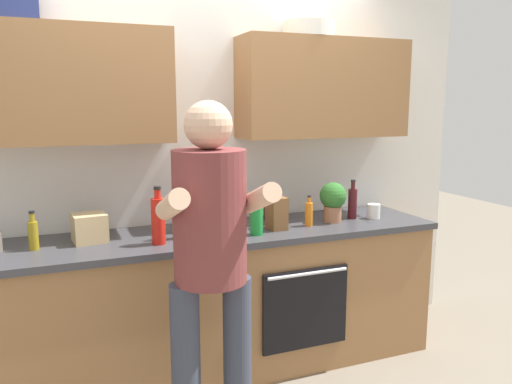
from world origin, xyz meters
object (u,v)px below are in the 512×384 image
Objects in this scene: bottle_soda at (256,218)px; grocery_bag_crisps at (216,220)px; person_standing at (211,251)px; bottle_soy at (269,206)px; bottle_wine at (352,203)px; bottle_juice at (309,213)px; potted_herb at (333,199)px; knife_block at (277,213)px; bottle_oil at (33,234)px; grocery_bag_bread at (89,228)px; bottle_syrup at (176,218)px; cup_coffee at (374,211)px; bottle_water at (177,217)px; bottle_hotsauce at (158,220)px.

grocery_bag_crisps is at bearing 151.76° from bottle_soda.
person_standing reaches higher than bottle_soy.
person_standing is 0.71m from bottle_soda.
bottle_juice is (-0.37, -0.08, -0.03)m from bottle_wine.
person_standing reaches higher than potted_herb.
bottle_soy is 0.87× the size of bottle_soda.
bottle_soda is 0.94× the size of potted_herb.
knife_block is at bearing 45.46° from person_standing.
bottle_oil is at bearing 179.28° from potted_herb.
potted_herb is at bearing -3.16° from grocery_bag_bread.
person_standing is at bearing -91.17° from bottle_syrup.
cup_coffee is at bearing -1.16° from bottle_oil.
bottle_soda is (-0.39, -0.08, 0.02)m from bottle_juice.
potted_herb is at bearing 2.08° from bottle_water.
bottle_water is (-1.23, -0.07, 0.02)m from bottle_wine.
bottle_hotsauce is (-0.13, 0.56, 0.04)m from person_standing.
bottle_soy is at bearing 160.28° from bottle_wine.
bottle_juice is 0.75× the size of knife_block.
cup_coffee is at bearing 0.75° from bottle_water.
bottle_juice is at bearing -177.18° from cup_coffee.
bottle_hotsauce reaches higher than cup_coffee.
bottle_oil is at bearing 138.15° from person_standing.
potted_herb is at bearing 5.33° from bottle_hotsauce.
bottle_water is at bearing 29.94° from bottle_hotsauce.
bottle_hotsauce is at bearing -174.92° from knife_block.
bottle_soda is (0.44, -0.22, 0.01)m from bottle_syrup.
bottle_soy is at bearing 27.72° from grocery_bag_crisps.
bottle_juice is 1.17× the size of grocery_bag_crisps.
grocery_bag_crisps is at bearing -25.53° from bottle_syrup.
bottle_hotsauce is 1.81× the size of grocery_bag_bread.
bottle_wine is at bearing 30.02° from person_standing.
bottle_water reaches higher than bottle_syrup.
bottle_hotsauce reaches higher than bottle_juice.
bottle_water is at bearing -14.40° from grocery_bag_bread.
bottle_oil is (-2.00, -0.01, -0.02)m from bottle_wine.
potted_herb is at bearing 32.73° from person_standing.
grocery_bag_bread is (-1.53, 0.08, -0.07)m from potted_herb.
bottle_oil is at bearing 178.84° from cup_coffee.
person_standing is 7.92× the size of bottle_oil.
bottle_juice is (0.85, 0.63, -0.02)m from person_standing.
cup_coffee is (1.49, 0.09, -0.09)m from bottle_hotsauce.
bottle_syrup is at bearing 88.83° from person_standing.
bottle_soda is (0.45, 0.55, 0.00)m from person_standing.
bottle_juice is at bearing -9.58° from bottle_syrup.
person_standing is 0.88m from knife_block.
knife_block is at bearing -2.70° from bottle_oil.
bottle_wine is 0.60m from knife_block.
grocery_bag_bread is at bearing 122.68° from person_standing.
bottle_wine reaches higher than bottle_syrup.
knife_block reaches higher than bottle_oil.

